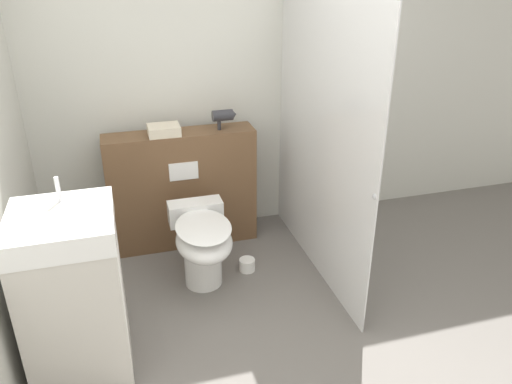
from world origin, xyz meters
TOP-DOWN VIEW (x-y plane):
  - ground_plane at (0.00, 0.00)m, footprint 12.00×12.00m
  - wall_back at (0.00, 1.85)m, footprint 8.00×0.06m
  - partition_panel at (-0.31, 1.60)m, footprint 1.15×0.27m
  - shower_glass at (0.59, 0.99)m, footprint 0.04×1.66m
  - toilet at (-0.28, 0.95)m, footprint 0.39×0.66m
  - sink_vanity at (-1.09, 0.37)m, footprint 0.53×0.55m
  - hair_drier at (0.04, 1.57)m, footprint 0.19×0.08m
  - folded_towel at (-0.42, 1.57)m, footprint 0.23×0.20m
  - spare_toilet_roll at (0.07, 1.03)m, footprint 0.12×0.12m

SIDE VIEW (x-z plane):
  - ground_plane at x=0.00m, z-range 0.00..0.00m
  - spare_toilet_roll at x=0.07m, z-range 0.00..0.09m
  - toilet at x=-0.28m, z-range 0.07..0.62m
  - partition_panel at x=-0.31m, z-range 0.00..0.95m
  - sink_vanity at x=-1.09m, z-range -0.07..1.06m
  - shower_glass at x=0.59m, z-range 0.00..1.97m
  - folded_towel at x=-0.42m, z-range 0.95..1.02m
  - hair_drier at x=0.04m, z-range 0.98..1.14m
  - wall_back at x=0.00m, z-range 0.00..2.50m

